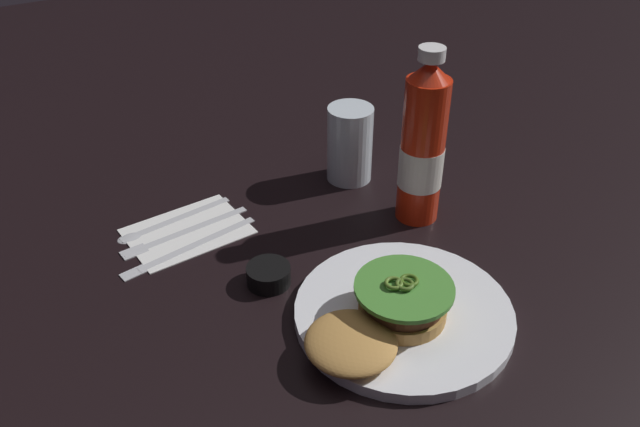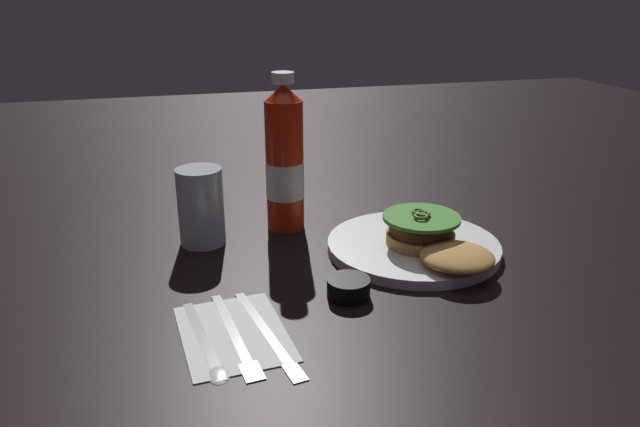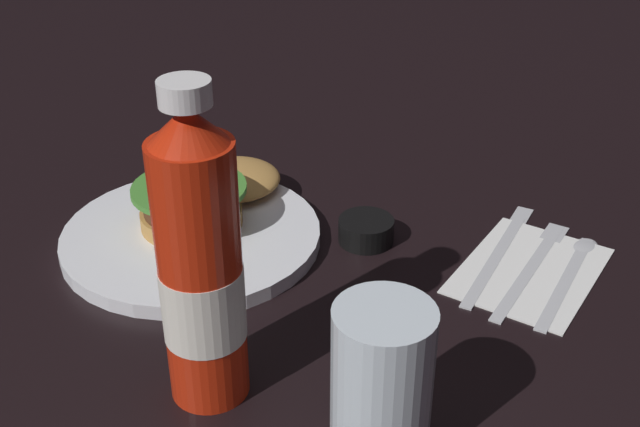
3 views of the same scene
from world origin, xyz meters
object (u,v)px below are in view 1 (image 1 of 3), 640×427
Objects in this scene: dinner_plate at (404,313)px; spoon_utensil at (159,224)px; ketchup_bottle at (423,148)px; butter_knife at (182,249)px; water_glass at (350,144)px; burger_sandwich at (384,315)px; fork_utensil at (175,234)px; napkin at (187,231)px; condiment_cup at (269,275)px.

spoon_utensil is at bearing -59.59° from dinner_plate.
butter_knife is at bearing -15.11° from ketchup_bottle.
ketchup_bottle reaches higher than water_glass.
burger_sandwich is 0.35m from fork_utensil.
spoon_utensil is at bearing -65.84° from burger_sandwich.
burger_sandwich is 0.35m from napkin.
burger_sandwich is 0.28m from ketchup_bottle.
dinner_plate is 0.25m from ketchup_bottle.
dinner_plate is 0.05m from burger_sandwich.
burger_sandwich is 3.39× the size of condiment_cup.
water_glass is (-0.16, -0.33, 0.03)m from burger_sandwich.
water_glass reaches higher than dinner_plate.
dinner_plate is at bearing 125.75° from butter_knife.
condiment_cup is (0.07, -0.16, -0.02)m from burger_sandwich.
spoon_utensil is 0.04m from fork_utensil.
water_glass is 2.13× the size of condiment_cup.
condiment_cup is at bearing -64.87° from burger_sandwich.
ketchup_bottle is 0.40m from spoon_utensil.
spoon_utensil is at bearing -66.64° from condiment_cup.
butter_knife is (0.15, -0.28, -0.03)m from burger_sandwich.
burger_sandwich reaches higher than napkin.
dinner_plate is at bearing 49.28° from ketchup_bottle.
napkin is (0.13, -0.32, -0.03)m from burger_sandwich.
fork_utensil is at bearing 6.41° from napkin.
dinner_plate is at bearing 120.41° from spoon_utensil.
condiment_cup is at bearing 108.00° from napkin.
water_glass reaches higher than napkin.
burger_sandwich reaches higher than condiment_cup.
ketchup_bottle reaches higher than condiment_cup.
dinner_plate is 2.16× the size of water_glass.
burger_sandwich reaches higher than dinner_plate.
water_glass is 0.59× the size of butter_knife.
water_glass is 0.32m from butter_knife.
ketchup_bottle is at bearing 101.81° from water_glass.
spoon_utensil is 0.86× the size of butter_knife.
dinner_plate is at bearing -160.43° from burger_sandwich.
water_glass is at bearing -177.78° from napkin.
water_glass is 0.31m from fork_utensil.
condiment_cup is 0.17m from napkin.
dinner_plate is 1.35× the size of fork_utensil.
ketchup_bottle reaches higher than butter_knife.
napkin is at bearing 2.22° from water_glass.
butter_knife is (0.02, 0.04, 0.00)m from napkin.
condiment_cup is 0.35× the size of napkin.
ketchup_bottle is 0.38m from fork_utensil.
dinner_plate reaches higher than napkin.
burger_sandwich reaches higher than butter_knife.
water_glass is (-0.12, -0.32, 0.05)m from dinner_plate.
condiment_cup is 0.14m from butter_knife.
butter_knife is at bearing 96.28° from spoon_utensil.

